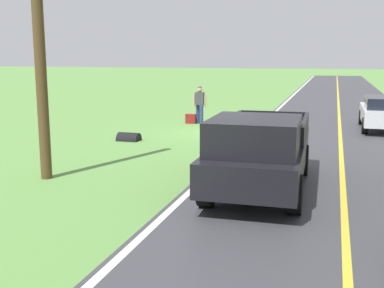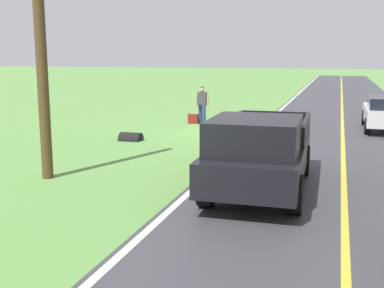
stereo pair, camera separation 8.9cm
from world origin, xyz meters
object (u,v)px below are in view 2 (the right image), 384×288
object	(u,v)px
hitchhiker_walking	(202,103)
pickup_truck_passing	(260,151)
utility_pole_roadside	(39,21)
suitcase_carried	(193,119)

from	to	relation	value
hitchhiker_walking	pickup_truck_passing	size ratio (longest dim) A/B	0.32
hitchhiker_walking	utility_pole_roadside	distance (m)	11.27
hitchhiker_walking	utility_pole_roadside	bearing A→B (deg)	84.25
hitchhiker_walking	pickup_truck_passing	xyz separation A→B (m)	(-4.33, 10.46, -0.01)
suitcase_carried	pickup_truck_passing	world-z (taller)	pickup_truck_passing
suitcase_carried	pickup_truck_passing	xyz separation A→B (m)	(-4.75, 10.37, 0.74)
pickup_truck_passing	utility_pole_roadside	xyz separation A→B (m)	(5.42, 0.36, 2.97)
suitcase_carried	utility_pole_roadside	size ratio (longest dim) A/B	0.06
hitchhiker_walking	pickup_truck_passing	distance (m)	11.32
suitcase_carried	hitchhiker_walking	bearing A→B (deg)	100.86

